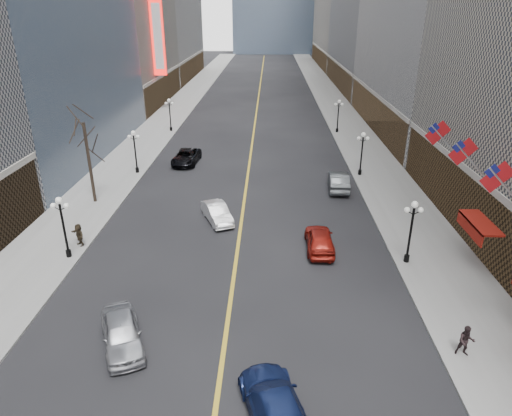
# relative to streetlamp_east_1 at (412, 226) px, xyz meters

# --- Properties ---
(sidewalk_east) EXTENTS (6.00, 230.00, 0.15)m
(sidewalk_east) POSITION_rel_streetlamp_east_1_xyz_m (2.20, 40.00, -2.83)
(sidewalk_east) COLOR gray
(sidewalk_east) RESTS_ON ground
(sidewalk_west) EXTENTS (6.00, 230.00, 0.15)m
(sidewalk_west) POSITION_rel_streetlamp_east_1_xyz_m (-25.80, 40.00, -2.83)
(sidewalk_west) COLOR gray
(sidewalk_west) RESTS_ON ground
(lane_line) EXTENTS (0.25, 200.00, 0.02)m
(lane_line) POSITION_rel_streetlamp_east_1_xyz_m (-11.80, 50.00, -2.89)
(lane_line) COLOR gold
(lane_line) RESTS_ON ground
(streetlamp_east_1) EXTENTS (1.26, 0.44, 4.52)m
(streetlamp_east_1) POSITION_rel_streetlamp_east_1_xyz_m (0.00, 0.00, 0.00)
(streetlamp_east_1) COLOR black
(streetlamp_east_1) RESTS_ON sidewalk_east
(streetlamp_east_2) EXTENTS (1.26, 0.44, 4.52)m
(streetlamp_east_2) POSITION_rel_streetlamp_east_1_xyz_m (0.00, 18.00, 0.00)
(streetlamp_east_2) COLOR black
(streetlamp_east_2) RESTS_ON sidewalk_east
(streetlamp_east_3) EXTENTS (1.26, 0.44, 4.52)m
(streetlamp_east_3) POSITION_rel_streetlamp_east_1_xyz_m (0.00, 36.00, 0.00)
(streetlamp_east_3) COLOR black
(streetlamp_east_3) RESTS_ON sidewalk_east
(streetlamp_west_1) EXTENTS (1.26, 0.44, 4.52)m
(streetlamp_west_1) POSITION_rel_streetlamp_east_1_xyz_m (-23.60, 0.00, 0.00)
(streetlamp_west_1) COLOR black
(streetlamp_west_1) RESTS_ON sidewalk_west
(streetlamp_west_2) EXTENTS (1.26, 0.44, 4.52)m
(streetlamp_west_2) POSITION_rel_streetlamp_east_1_xyz_m (-23.60, 18.00, 0.00)
(streetlamp_west_2) COLOR black
(streetlamp_west_2) RESTS_ON sidewalk_west
(streetlamp_west_3) EXTENTS (1.26, 0.44, 4.52)m
(streetlamp_west_3) POSITION_rel_streetlamp_east_1_xyz_m (-23.60, 36.00, 0.00)
(streetlamp_west_3) COLOR black
(streetlamp_west_3) RESTS_ON sidewalk_west
(flag_3) EXTENTS (2.87, 0.12, 2.87)m
(flag_3) POSITION_rel_streetlamp_east_1_xyz_m (3.51, -3.00, 4.39)
(flag_3) COLOR #B2B2B7
(flag_3) RESTS_ON ground
(flag_4) EXTENTS (2.87, 0.12, 2.87)m
(flag_4) POSITION_rel_streetlamp_east_1_xyz_m (3.51, 2.00, 4.39)
(flag_4) COLOR #B2B2B7
(flag_4) RESTS_ON ground
(flag_5) EXTENTS (2.87, 0.12, 2.87)m
(flag_5) POSITION_rel_streetlamp_east_1_xyz_m (3.51, 7.00, 4.39)
(flag_5) COLOR #B2B2B7
(flag_5) RESTS_ON ground
(awning_c) EXTENTS (1.40, 4.00, 0.93)m
(awning_c) POSITION_rel_streetlamp_east_1_xyz_m (4.30, -0.00, 0.18)
(awning_c) COLOR maroon
(awning_c) RESTS_ON ground
(theatre_marquee) EXTENTS (2.00, 0.55, 12.00)m
(theatre_marquee) POSITION_rel_streetlamp_east_1_xyz_m (-27.68, 50.00, 9.10)
(theatre_marquee) COLOR red
(theatre_marquee) RESTS_ON ground
(tree_west_far) EXTENTS (3.60, 3.60, 7.92)m
(tree_west_far) POSITION_rel_streetlamp_east_1_xyz_m (-25.30, 10.00, 3.34)
(tree_west_far) COLOR #2D231C
(tree_west_far) RESTS_ON sidewalk_west
(car_nb_near) EXTENTS (3.67, 5.18, 1.64)m
(car_nb_near) POSITION_rel_streetlamp_east_1_xyz_m (-17.09, -8.90, -2.08)
(car_nb_near) COLOR #B4B6BC
(car_nb_near) RESTS_ON ground
(car_nb_mid) EXTENTS (3.22, 4.76, 1.49)m
(car_nb_mid) POSITION_rel_streetlamp_east_1_xyz_m (-13.80, 6.43, -2.16)
(car_nb_mid) COLOR silver
(car_nb_mid) RESTS_ON ground
(car_nb_far) EXTENTS (2.92, 5.73, 1.55)m
(car_nb_far) POSITION_rel_streetlamp_east_1_xyz_m (-18.94, 21.62, -2.13)
(car_nb_far) COLOR black
(car_nb_far) RESTS_ON ground
(car_sb_near) EXTENTS (3.82, 6.08, 1.64)m
(car_sb_near) POSITION_rel_streetlamp_east_1_xyz_m (-9.18, -13.44, -2.08)
(car_sb_near) COLOR navy
(car_sb_near) RESTS_ON ground
(car_sb_mid) EXTENTS (1.96, 4.85, 1.65)m
(car_sb_mid) POSITION_rel_streetlamp_east_1_xyz_m (-5.82, 1.81, -2.08)
(car_sb_mid) COLOR maroon
(car_sb_mid) RESTS_ON ground
(car_sb_far) EXTENTS (2.14, 5.30, 1.71)m
(car_sb_far) POSITION_rel_streetlamp_east_1_xyz_m (-2.80, 14.04, -2.05)
(car_sb_far) COLOR #484D4F
(car_sb_far) RESTS_ON ground
(ped_east_walk) EXTENTS (0.89, 0.59, 1.71)m
(ped_east_walk) POSITION_rel_streetlamp_east_1_xyz_m (0.36, -9.25, -1.90)
(ped_east_walk) COLOR black
(ped_east_walk) RESTS_ON sidewalk_east
(ped_west_far) EXTENTS (1.47, 1.39, 1.70)m
(ped_west_far) POSITION_rel_streetlamp_east_1_xyz_m (-23.44, 1.72, -1.90)
(ped_west_far) COLOR #2F261A
(ped_west_far) RESTS_ON sidewalk_west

